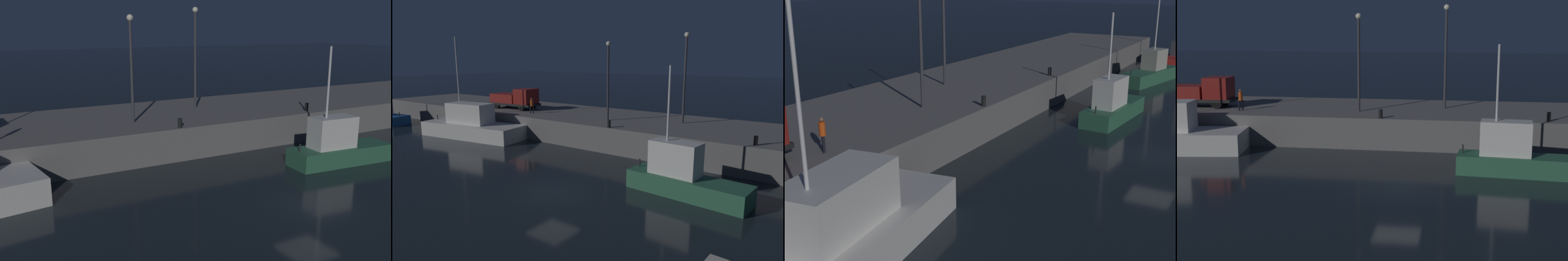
# 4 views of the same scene
# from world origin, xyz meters

# --- Properties ---
(ground_plane) EXTENTS (320.00, 320.00, 0.00)m
(ground_plane) POSITION_xyz_m (0.00, 0.00, 0.00)
(ground_plane) COLOR black
(pier_quay) EXTENTS (79.60, 10.78, 2.23)m
(pier_quay) POSITION_xyz_m (0.00, 14.90, 1.12)
(pier_quay) COLOR slate
(pier_quay) RESTS_ON ground
(fishing_boat_orange) EXTENTS (7.30, 2.66, 7.56)m
(fishing_boat_orange) POSITION_xyz_m (6.38, 4.37, 1.11)
(fishing_boat_orange) COLOR #2D6647
(fishing_boat_orange) RESTS_ON ground
(lamp_post_west) EXTENTS (0.44, 0.44, 7.26)m
(lamp_post_west) POSITION_xyz_m (-4.47, 12.85, 6.52)
(lamp_post_west) COLOR #38383D
(lamp_post_west) RESTS_ON pier_quay
(lamp_post_east) EXTENTS (0.44, 0.44, 7.95)m
(lamp_post_east) POSITION_xyz_m (1.85, 15.51, 6.88)
(lamp_post_east) COLOR #38383D
(lamp_post_east) RESTS_ON pier_quay
(utility_truck) EXTENTS (6.16, 2.80, 2.37)m
(utility_truck) POSITION_xyz_m (-17.40, 13.23, 3.42)
(utility_truck) COLOR black
(utility_truck) RESTS_ON pier_quay
(dockworker) EXTENTS (0.42, 0.42, 1.62)m
(dockworker) POSITION_xyz_m (-13.41, 11.79, 3.16)
(dockworker) COLOR black
(dockworker) RESTS_ON pier_quay
(bollard_west) EXTENTS (0.28, 0.28, 0.63)m
(bollard_west) POSITION_xyz_m (9.02, 10.32, 2.55)
(bollard_west) COLOR black
(bollard_west) RESTS_ON pier_quay
(bollard_east) EXTENTS (0.28, 0.28, 0.63)m
(bollard_east) POSITION_xyz_m (-2.36, 9.82, 2.55)
(bollard_east) COLOR black
(bollard_east) RESTS_ON pier_quay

